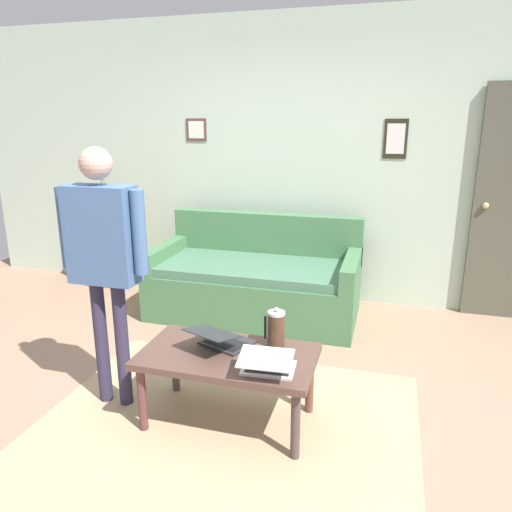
{
  "coord_description": "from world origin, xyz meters",
  "views": [
    {
      "loc": [
        -0.94,
        2.45,
        1.73
      ],
      "look_at": [
        -0.04,
        -0.72,
        0.8
      ],
      "focal_mm": 33.55,
      "sensor_mm": 36.0,
      "label": 1
    }
  ],
  "objects_px": {
    "couch": "(256,281)",
    "laptop_center": "(268,365)",
    "coffee_table": "(228,362)",
    "side_shelf": "(108,245)",
    "french_press": "(276,329)",
    "flower_vase": "(103,190)",
    "laptop_left": "(222,339)",
    "person_standing": "(103,247)"
  },
  "relations": [
    {
      "from": "couch",
      "to": "laptop_center",
      "type": "xyz_separation_m",
      "value": [
        -0.58,
        1.81,
        0.18
      ]
    },
    {
      "from": "coffee_table",
      "to": "side_shelf",
      "type": "relative_size",
      "value": 1.14
    },
    {
      "from": "couch",
      "to": "french_press",
      "type": "distance_m",
      "value": 1.62
    },
    {
      "from": "flower_vase",
      "to": "laptop_left",
      "type": "bearing_deg",
      "value": 135.9
    },
    {
      "from": "couch",
      "to": "flower_vase",
      "type": "relative_size",
      "value": 4.82
    },
    {
      "from": "couch",
      "to": "laptop_left",
      "type": "xyz_separation_m",
      "value": [
        -0.24,
        1.59,
        0.18
      ]
    },
    {
      "from": "laptop_left",
      "to": "person_standing",
      "type": "height_order",
      "value": "person_standing"
    },
    {
      "from": "laptop_left",
      "to": "french_press",
      "type": "relative_size",
      "value": 1.76
    },
    {
      "from": "couch",
      "to": "coffee_table",
      "type": "bearing_deg",
      "value": 100.42
    },
    {
      "from": "laptop_center",
      "to": "coffee_table",
      "type": "bearing_deg",
      "value": -27.51
    },
    {
      "from": "side_shelf",
      "to": "person_standing",
      "type": "bearing_deg",
      "value": 123.03
    },
    {
      "from": "couch",
      "to": "coffee_table",
      "type": "height_order",
      "value": "couch"
    },
    {
      "from": "laptop_center",
      "to": "side_shelf",
      "type": "distance_m",
      "value": 3.21
    },
    {
      "from": "person_standing",
      "to": "coffee_table",
      "type": "bearing_deg",
      "value": -179.72
    },
    {
      "from": "laptop_center",
      "to": "person_standing",
      "type": "distance_m",
      "value": 1.17
    },
    {
      "from": "coffee_table",
      "to": "laptop_left",
      "type": "bearing_deg",
      "value": -50.46
    },
    {
      "from": "laptop_center",
      "to": "flower_vase",
      "type": "height_order",
      "value": "flower_vase"
    },
    {
      "from": "coffee_table",
      "to": "person_standing",
      "type": "relative_size",
      "value": 0.63
    },
    {
      "from": "laptop_left",
      "to": "person_standing",
      "type": "xyz_separation_m",
      "value": [
        0.7,
        0.08,
        0.53
      ]
    },
    {
      "from": "french_press",
      "to": "person_standing",
      "type": "height_order",
      "value": "person_standing"
    },
    {
      "from": "couch",
      "to": "french_press",
      "type": "height_order",
      "value": "couch"
    },
    {
      "from": "laptop_left",
      "to": "person_standing",
      "type": "bearing_deg",
      "value": 6.45
    },
    {
      "from": "couch",
      "to": "laptop_center",
      "type": "bearing_deg",
      "value": 107.78
    },
    {
      "from": "laptop_left",
      "to": "flower_vase",
      "type": "bearing_deg",
      "value": -44.1
    },
    {
      "from": "laptop_left",
      "to": "person_standing",
      "type": "distance_m",
      "value": 0.88
    },
    {
      "from": "laptop_left",
      "to": "french_press",
      "type": "distance_m",
      "value": 0.33
    },
    {
      "from": "coffee_table",
      "to": "laptop_center",
      "type": "xyz_separation_m",
      "value": [
        -0.27,
        0.14,
        0.1
      ]
    },
    {
      "from": "flower_vase",
      "to": "coffee_table",
      "type": "bearing_deg",
      "value": 135.68
    },
    {
      "from": "coffee_table",
      "to": "flower_vase",
      "type": "xyz_separation_m",
      "value": [
        2.08,
        -2.03,
        0.64
      ]
    },
    {
      "from": "side_shelf",
      "to": "flower_vase",
      "type": "xyz_separation_m",
      "value": [
        0.0,
        -0.0,
        0.59
      ]
    },
    {
      "from": "couch",
      "to": "laptop_center",
      "type": "distance_m",
      "value": 1.91
    },
    {
      "from": "laptop_left",
      "to": "french_press",
      "type": "xyz_separation_m",
      "value": [
        -0.31,
        -0.09,
        0.06
      ]
    },
    {
      "from": "couch",
      "to": "french_press",
      "type": "relative_size",
      "value": 7.47
    },
    {
      "from": "person_standing",
      "to": "side_shelf",
      "type": "bearing_deg",
      "value": -56.97
    },
    {
      "from": "laptop_left",
      "to": "flower_vase",
      "type": "relative_size",
      "value": 1.14
    },
    {
      "from": "french_press",
      "to": "side_shelf",
      "type": "height_order",
      "value": "side_shelf"
    },
    {
      "from": "laptop_center",
      "to": "couch",
      "type": "bearing_deg",
      "value": -72.22
    },
    {
      "from": "laptop_center",
      "to": "laptop_left",
      "type": "bearing_deg",
      "value": -32.96
    },
    {
      "from": "laptop_center",
      "to": "french_press",
      "type": "relative_size",
      "value": 1.24
    },
    {
      "from": "laptop_left",
      "to": "laptop_center",
      "type": "relative_size",
      "value": 1.43
    },
    {
      "from": "french_press",
      "to": "flower_vase",
      "type": "distance_m",
      "value": 3.02
    },
    {
      "from": "coffee_table",
      "to": "laptop_left",
      "type": "height_order",
      "value": "laptop_left"
    }
  ]
}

